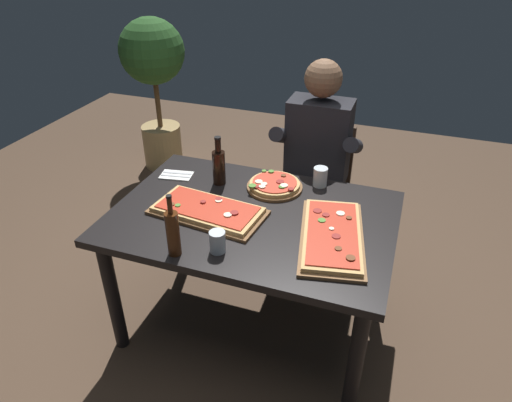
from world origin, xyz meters
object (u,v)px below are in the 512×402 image
object	(u,v)px
oil_bottle_amber	(173,232)
diner_chair	(317,184)
tumbler_near_camera	(320,178)
pizza_round_far	(275,185)
pizza_rectangular_left	(332,235)
pizza_rectangular_front	(208,210)
tumbler_far_side	(218,242)
dining_table	(253,230)
potted_plant_corner	(154,74)
seated_diner	(316,157)
wine_bottle_dark	(219,166)

from	to	relation	value
oil_bottle_amber	diner_chair	bearing A→B (deg)	73.85
tumbler_near_camera	pizza_round_far	bearing A→B (deg)	-152.89
pizza_rectangular_left	diner_chair	world-z (taller)	diner_chair
pizza_rectangular_front	diner_chair	bearing A→B (deg)	68.57
pizza_round_far	diner_chair	distance (m)	0.65
pizza_rectangular_left	tumbler_far_side	bearing A→B (deg)	-150.52
dining_table	pizza_rectangular_front	world-z (taller)	pizza_rectangular_front
pizza_round_far	potted_plant_corner	world-z (taller)	potted_plant_corner
pizza_rectangular_left	seated_diner	distance (m)	0.85
pizza_rectangular_left	pizza_round_far	world-z (taller)	pizza_round_far
tumbler_far_side	oil_bottle_amber	bearing A→B (deg)	-155.12
dining_table	diner_chair	bearing A→B (deg)	80.06
diner_chair	tumbler_near_camera	bearing A→B (deg)	-77.67
pizza_rectangular_left	tumbler_far_side	distance (m)	0.53
pizza_rectangular_left	potted_plant_corner	xyz separation A→B (m)	(-1.88, 1.66, 0.10)
dining_table	tumbler_near_camera	distance (m)	0.49
dining_table	pizza_round_far	distance (m)	0.31
wine_bottle_dark	seated_diner	world-z (taller)	seated_diner
seated_diner	potted_plant_corner	size ratio (longest dim) A/B	1.00
pizza_rectangular_left	dining_table	bearing A→B (deg)	170.43
diner_chair	potted_plant_corner	world-z (taller)	potted_plant_corner
pizza_rectangular_front	seated_diner	bearing A→B (deg)	65.72
pizza_rectangular_front	potted_plant_corner	bearing A→B (deg)	127.10
pizza_rectangular_front	pizza_round_far	distance (m)	0.43
oil_bottle_amber	diner_chair	xyz separation A→B (m)	(0.37, 1.26, -0.37)
pizza_rectangular_front	pizza_rectangular_left	size ratio (longest dim) A/B	0.93
tumbler_far_side	pizza_rectangular_front	bearing A→B (deg)	122.76
potted_plant_corner	tumbler_far_side	bearing A→B (deg)	-53.46
wine_bottle_dark	pizza_rectangular_left	bearing A→B (deg)	-23.99
seated_diner	diner_chair	bearing A→B (deg)	90.00
wine_bottle_dark	seated_diner	distance (m)	0.67
tumbler_near_camera	potted_plant_corner	distance (m)	2.09
diner_chair	potted_plant_corner	size ratio (longest dim) A/B	0.65
oil_bottle_amber	tumbler_far_side	xyz separation A→B (m)	(0.17, 0.08, -0.06)
dining_table	pizza_rectangular_front	distance (m)	0.25
pizza_round_far	pizza_rectangular_left	bearing A→B (deg)	-42.29
dining_table	tumbler_near_camera	size ratio (longest dim) A/B	13.07
tumbler_far_side	potted_plant_corner	bearing A→B (deg)	126.54
oil_bottle_amber	tumbler_near_camera	bearing A→B (deg)	60.07
pizza_rectangular_front	pizza_rectangular_left	bearing A→B (deg)	-0.12
pizza_rectangular_left	tumbler_near_camera	size ratio (longest dim) A/B	5.95
pizza_round_far	seated_diner	world-z (taller)	seated_diner
seated_diner	pizza_rectangular_front	bearing A→B (deg)	-114.28
dining_table	tumbler_near_camera	bearing A→B (deg)	58.05
pizza_rectangular_front	potted_plant_corner	size ratio (longest dim) A/B	0.45
pizza_rectangular_front	pizza_rectangular_left	distance (m)	0.63
pizza_round_far	tumbler_far_side	bearing A→B (deg)	-96.43
dining_table	wine_bottle_dark	size ratio (longest dim) A/B	5.04
pizza_rectangular_front	diner_chair	world-z (taller)	diner_chair
potted_plant_corner	pizza_rectangular_left	bearing A→B (deg)	-41.44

